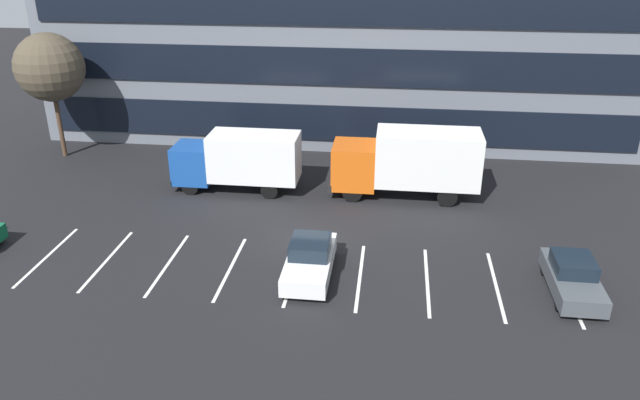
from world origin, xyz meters
The scene contains 7 objects.
ground_plane centered at (0.00, 0.00, 0.00)m, with size 120.00×120.00×0.00m, color black.
lot_markings centered at (0.00, -3.13, 0.00)m, with size 22.54×5.40×0.01m.
box_truck_orange centered at (4.77, 5.65, 2.07)m, with size 7.94×2.63×3.68m.
box_truck_blue centered at (-4.45, 5.35, 1.84)m, with size 7.05×2.33×3.27m.
sedan_charcoal centered at (11.27, -3.31, 0.71)m, with size 1.75×4.17×1.49m.
sedan_white centered at (0.69, -3.27, 0.74)m, with size 1.84×4.39×1.57m.
bare_tree centered at (-17.00, 9.41, 5.67)m, with size 4.14×4.14×7.76m.
Camera 1 is at (3.88, -25.35, 13.46)m, focal length 34.33 mm.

